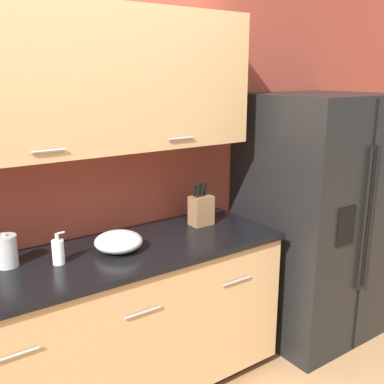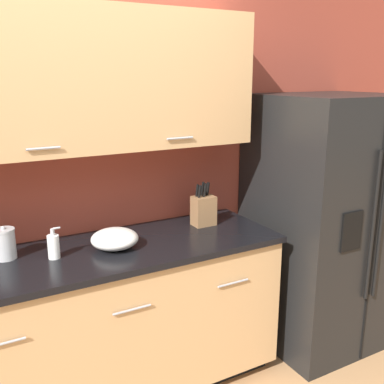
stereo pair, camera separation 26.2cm
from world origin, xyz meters
name	(u,v)px [view 1 (the left image)]	position (x,y,z in m)	size (l,w,h in m)	color
wall_back	(35,150)	(-0.01, 0.98, 1.46)	(10.00, 0.39, 2.60)	#993D2D
counter_unit	(63,345)	(-0.03, 0.69, 0.47)	(2.54, 0.64, 0.92)	black
refrigerator	(315,217)	(1.79, 0.60, 0.86)	(0.91, 0.83, 1.72)	black
knife_block	(201,210)	(0.92, 0.78, 1.02)	(0.14, 0.10, 0.28)	olive
soap_dispenser	(58,251)	(-0.02, 0.69, 0.99)	(0.07, 0.06, 0.16)	white
steel_canister	(6,251)	(-0.24, 0.81, 1.00)	(0.11, 0.11, 0.18)	#B7B7BA
mixing_bowl	(119,242)	(0.30, 0.68, 0.97)	(0.26, 0.26, 0.10)	white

